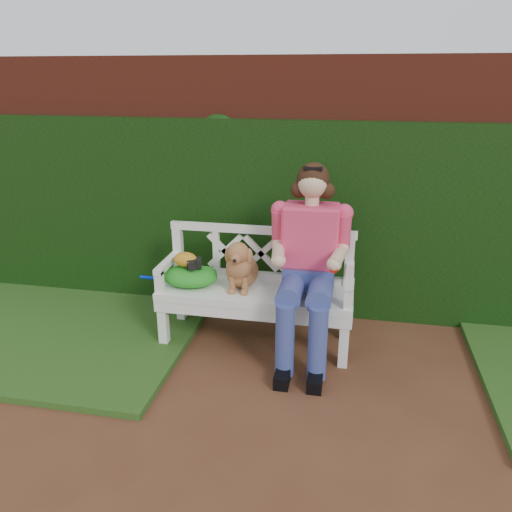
# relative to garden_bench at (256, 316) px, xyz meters

# --- Properties ---
(ground) EXTENTS (60.00, 60.00, 0.00)m
(ground) POSITION_rel_garden_bench_xyz_m (0.57, -1.00, -0.24)
(ground) COLOR #4B2819
(brick_wall) EXTENTS (10.00, 0.30, 2.20)m
(brick_wall) POSITION_rel_garden_bench_xyz_m (0.57, 0.90, 0.86)
(brick_wall) COLOR maroon
(brick_wall) RESTS_ON ground
(ivy_hedge) EXTENTS (10.00, 0.18, 1.70)m
(ivy_hedge) POSITION_rel_garden_bench_xyz_m (0.57, 0.68, 0.61)
(ivy_hedge) COLOR #163F0B
(ivy_hedge) RESTS_ON ground
(grass_left) EXTENTS (2.60, 2.00, 0.05)m
(grass_left) POSITION_rel_garden_bench_xyz_m (-1.83, -0.10, -0.21)
(grass_left) COLOR #1F4A17
(grass_left) RESTS_ON ground
(garden_bench) EXTENTS (1.61, 0.70, 0.48)m
(garden_bench) POSITION_rel_garden_bench_xyz_m (0.00, 0.00, 0.00)
(garden_bench) COLOR white
(garden_bench) RESTS_ON ground
(seated_woman) EXTENTS (0.88, 1.00, 1.47)m
(seated_woman) POSITION_rel_garden_bench_xyz_m (0.41, -0.02, 0.50)
(seated_woman) COLOR #F55F69
(seated_woman) RESTS_ON ground
(dog) EXTENTS (0.39, 0.44, 0.41)m
(dog) POSITION_rel_garden_bench_xyz_m (-0.12, -0.00, 0.44)
(dog) COLOR #AE7634
(dog) RESTS_ON garden_bench
(tennis_racket) EXTENTS (0.61, 0.35, 0.03)m
(tennis_racket) POSITION_rel_garden_bench_xyz_m (-0.60, 0.01, 0.25)
(tennis_racket) COLOR white
(tennis_racket) RESTS_ON garden_bench
(green_bag) EXTENTS (0.48, 0.39, 0.15)m
(green_bag) POSITION_rel_garden_bench_xyz_m (-0.53, -0.02, 0.31)
(green_bag) COLOR green
(green_bag) RESTS_ON garden_bench
(camera_item) EXTENTS (0.13, 0.11, 0.07)m
(camera_item) POSITION_rel_garden_bench_xyz_m (-0.49, -0.03, 0.43)
(camera_item) COLOR black
(camera_item) RESTS_ON green_bag
(baseball_glove) EXTENTS (0.23, 0.20, 0.12)m
(baseball_glove) POSITION_rel_garden_bench_xyz_m (-0.56, -0.02, 0.45)
(baseball_glove) COLOR #BC7B1B
(baseball_glove) RESTS_ON green_bag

